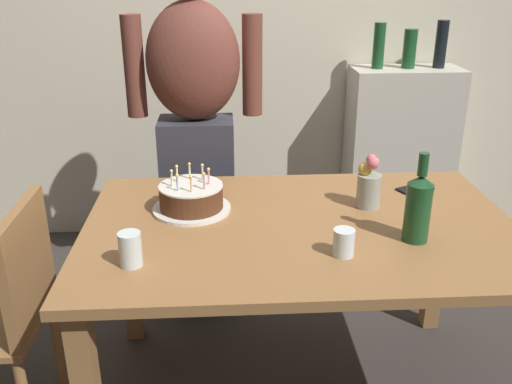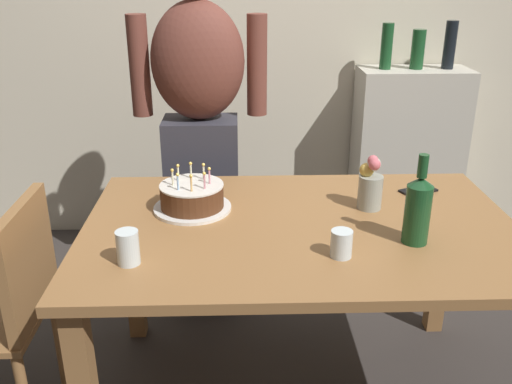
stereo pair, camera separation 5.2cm
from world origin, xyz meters
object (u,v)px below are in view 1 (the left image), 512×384
cell_phone (415,189)px  dining_chair (4,307)px  water_glass_near (344,242)px  wine_bottle (418,206)px  birthday_cake (191,198)px  person_man_bearded (196,129)px  flower_vase (369,183)px  water_glass_far (130,249)px

cell_phone → dining_chair: (-1.50, -0.40, -0.23)m
water_glass_near → wine_bottle: 0.28m
birthday_cake → water_glass_near: bearing=-37.3°
person_man_bearded → dining_chair: person_man_bearded is taller
birthday_cake → dining_chair: bearing=-158.0°
birthday_cake → flower_vase: 0.65m
cell_phone → person_man_bearded: person_man_bearded is taller
wine_bottle → person_man_bearded: bearing=129.9°
wine_bottle → cell_phone: wine_bottle is taller
flower_vase → person_man_bearded: size_ratio=0.12×
wine_bottle → dining_chair: size_ratio=0.34×
person_man_bearded → dining_chair: size_ratio=1.90×
cell_phone → flower_vase: 0.29m
wine_bottle → dining_chair: wine_bottle is taller
flower_vase → birthday_cake: bearing=179.4°
cell_phone → person_man_bearded: 1.00m
dining_chair → wine_bottle: bearing=88.8°
flower_vase → dining_chair: bearing=-169.1°
person_man_bearded → water_glass_near: bearing=116.6°
birthday_cake → flower_vase: size_ratio=1.39×
water_glass_near → person_man_bearded: (-0.49, 0.97, 0.09)m
wine_bottle → water_glass_near: bearing=-161.0°
cell_phone → person_man_bearded: bearing=126.9°
cell_phone → dining_chair: bearing=169.1°
birthday_cake → cell_phone: 0.89m
cell_phone → flower_vase: size_ratio=0.71×
water_glass_near → wine_bottle: size_ratio=0.29×
birthday_cake → water_glass_far: bearing=-112.4°
water_glass_near → person_man_bearded: size_ratio=0.05×
water_glass_near → flower_vase: flower_vase is taller
water_glass_near → water_glass_far: bearing=-178.0°
birthday_cake → water_glass_near: (0.48, -0.37, -0.00)m
water_glass_near → wine_bottle: (0.25, 0.09, 0.08)m
water_glass_near → dining_chair: 1.14m
cell_phone → dining_chair: 1.57m
water_glass_near → cell_phone: bearing=52.3°
cell_phone → water_glass_near: bearing=-153.4°
flower_vase → dining_chair: flower_vase is taller
water_glass_near → birthday_cake: bearing=142.7°
birthday_cake → dining_chair: birthday_cake is taller
flower_vase → person_man_bearded: 0.89m
cell_phone → birthday_cake: bearing=163.7°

